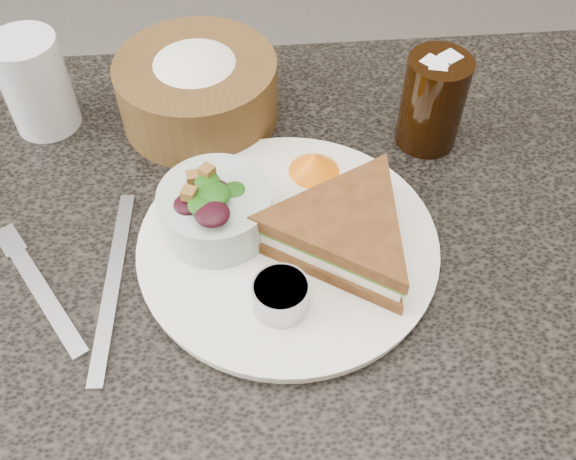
% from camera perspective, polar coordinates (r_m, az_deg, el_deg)
% --- Properties ---
extents(dining_table, '(1.00, 0.70, 0.75)m').
position_cam_1_polar(dining_table, '(0.97, -1.92, -15.62)').
color(dining_table, black).
rests_on(dining_table, floor).
extents(dinner_plate, '(0.29, 0.29, 0.01)m').
position_cam_1_polar(dinner_plate, '(0.64, -0.00, -1.34)').
color(dinner_plate, silver).
rests_on(dinner_plate, dining_table).
extents(sandwich, '(0.26, 0.26, 0.05)m').
position_cam_1_polar(sandwich, '(0.61, 5.12, -0.17)').
color(sandwich, brown).
rests_on(sandwich, dinner_plate).
extents(salad_bowl, '(0.15, 0.15, 0.07)m').
position_cam_1_polar(salad_bowl, '(0.63, -6.47, 2.30)').
color(salad_bowl, '#A2B7AE').
rests_on(salad_bowl, dinner_plate).
extents(dressing_ramekin, '(0.06, 0.06, 0.03)m').
position_cam_1_polar(dressing_ramekin, '(0.58, -0.64, -5.89)').
color(dressing_ramekin, '#9E9FA3').
rests_on(dressing_ramekin, dinner_plate).
extents(orange_wedge, '(0.08, 0.08, 0.03)m').
position_cam_1_polar(orange_wedge, '(0.69, 2.35, 5.96)').
color(orange_wedge, orange).
rests_on(orange_wedge, dinner_plate).
extents(fork, '(0.10, 0.15, 0.00)m').
position_cam_1_polar(fork, '(0.65, -20.91, -5.39)').
color(fork, '#A7ACB8').
rests_on(fork, dining_table).
extents(knife, '(0.03, 0.22, 0.00)m').
position_cam_1_polar(knife, '(0.64, -15.27, -4.48)').
color(knife, '#9EA4AC').
rests_on(knife, dining_table).
extents(bread_basket, '(0.21, 0.21, 0.10)m').
position_cam_1_polar(bread_basket, '(0.76, -8.12, 13.00)').
color(bread_basket, brown).
rests_on(bread_basket, dining_table).
extents(cola_glass, '(0.08, 0.08, 0.12)m').
position_cam_1_polar(cola_glass, '(0.73, 12.81, 11.39)').
color(cola_glass, black).
rests_on(cola_glass, dining_table).
extents(water_glass, '(0.08, 0.08, 0.11)m').
position_cam_1_polar(water_glass, '(0.79, -21.52, 12.00)').
color(water_glass, silver).
rests_on(water_glass, dining_table).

